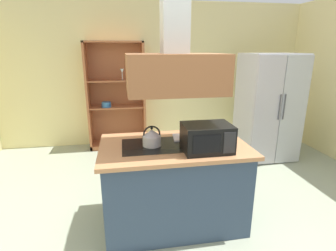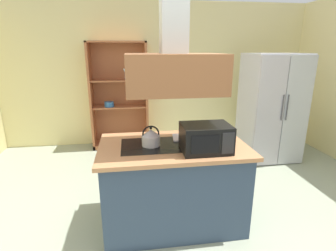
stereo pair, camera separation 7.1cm
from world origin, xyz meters
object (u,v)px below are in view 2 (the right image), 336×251
kettle (151,137)px  microwave (206,138)px  refrigerator (271,108)px  dish_cabinet (119,101)px  cutting_board (188,138)px

kettle → microwave: (0.50, -0.22, 0.04)m
refrigerator → dish_cabinet: size_ratio=0.90×
kettle → cutting_board: 0.46m
microwave → refrigerator: bearing=46.4°
refrigerator → dish_cabinet: bearing=158.9°
microwave → cutting_board: bearing=102.1°
dish_cabinet → kettle: size_ratio=9.49×
refrigerator → cutting_board: size_ratio=5.22×
refrigerator → microwave: size_ratio=3.86×
cutting_board → microwave: 0.40m
microwave → kettle: bearing=156.9°
kettle → microwave: microwave is taller
cutting_board → dish_cabinet: bearing=109.2°
dish_cabinet → microwave: 2.86m
cutting_board → microwave: (0.08, -0.38, 0.12)m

